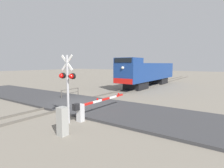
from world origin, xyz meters
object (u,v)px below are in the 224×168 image
object	(u,v)px
crossing_signal	(67,81)
guard_railing	(70,92)
crossing_gate	(88,107)
utility_cabinet	(62,121)
locomotive	(148,72)

from	to	relation	value
crossing_signal	guard_railing	world-z (taller)	crossing_signal
crossing_gate	utility_cabinet	world-z (taller)	utility_cabinet
crossing_signal	guard_railing	bearing A→B (deg)	137.18
crossing_signal	crossing_gate	bearing A→B (deg)	75.30
crossing_gate	utility_cabinet	distance (m)	2.85
locomotive	guard_railing	distance (m)	14.02
crossing_signal	locomotive	bearing A→B (deg)	99.90
utility_cabinet	crossing_gate	bearing A→B (deg)	106.78
locomotive	utility_cabinet	xyz separation A→B (m)	(4.52, -20.62, -1.46)
locomotive	guard_railing	size ratio (longest dim) A/B	6.74
crossing_gate	guard_railing	bearing A→B (deg)	146.34
crossing_gate	guard_railing	world-z (taller)	crossing_gate
crossing_gate	crossing_signal	bearing A→B (deg)	-104.70
locomotive	crossing_signal	world-z (taller)	locomotive
locomotive	utility_cabinet	size ratio (longest dim) A/B	11.13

